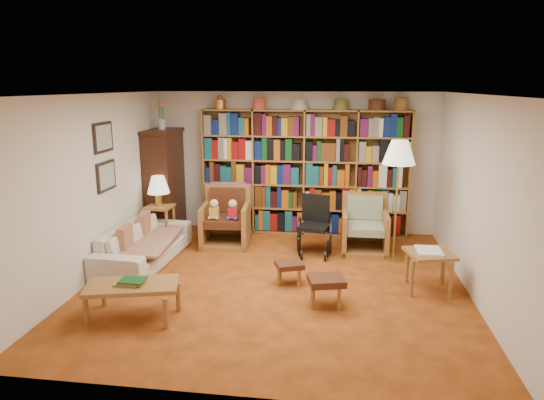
% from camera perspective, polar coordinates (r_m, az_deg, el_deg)
% --- Properties ---
extents(floor, '(5.00, 5.00, 0.00)m').
position_cam_1_polar(floor, '(6.68, 0.48, -9.65)').
color(floor, '#AA501A').
rests_on(floor, ground).
extents(ceiling, '(5.00, 5.00, 0.00)m').
position_cam_1_polar(ceiling, '(6.14, 0.53, 12.34)').
color(ceiling, white).
rests_on(ceiling, wall_back).
extents(wall_back, '(5.00, 0.00, 5.00)m').
position_cam_1_polar(wall_back, '(8.73, 2.60, 4.41)').
color(wall_back, silver).
rests_on(wall_back, floor).
extents(wall_front, '(5.00, 0.00, 5.00)m').
position_cam_1_polar(wall_front, '(3.92, -4.21, -6.99)').
color(wall_front, silver).
rests_on(wall_front, floor).
extents(wall_left, '(0.00, 5.00, 5.00)m').
position_cam_1_polar(wall_left, '(7.05, -20.09, 1.43)').
color(wall_left, silver).
rests_on(wall_left, floor).
extents(wall_right, '(0.00, 5.00, 5.00)m').
position_cam_1_polar(wall_right, '(6.47, 23.02, 0.16)').
color(wall_right, silver).
rests_on(wall_right, floor).
extents(bookshelf, '(3.60, 0.30, 2.42)m').
position_cam_1_polar(bookshelf, '(8.56, 3.83, 3.67)').
color(bookshelf, olive).
rests_on(bookshelf, floor).
extents(curio_cabinet, '(0.50, 0.95, 2.40)m').
position_cam_1_polar(curio_cabinet, '(8.80, -12.52, 2.21)').
color(curio_cabinet, '#32180D').
rests_on(curio_cabinet, floor).
extents(framed_pictures, '(0.03, 0.52, 0.97)m').
position_cam_1_polar(framed_pictures, '(7.24, -19.08, 4.82)').
color(framed_pictures, black).
rests_on(framed_pictures, wall_left).
extents(sofa, '(2.02, 0.87, 0.58)m').
position_cam_1_polar(sofa, '(7.52, -14.78, -5.06)').
color(sofa, beige).
rests_on(sofa, floor).
extents(sofa_throw, '(0.83, 1.42, 0.04)m').
position_cam_1_polar(sofa_throw, '(7.50, -14.43, -5.01)').
color(sofa_throw, beige).
rests_on(sofa_throw, sofa).
extents(cushion_left, '(0.16, 0.37, 0.36)m').
position_cam_1_polar(cushion_left, '(7.83, -14.76, -3.09)').
color(cushion_left, maroon).
rests_on(cushion_left, sofa).
extents(cushion_right, '(0.13, 0.36, 0.35)m').
position_cam_1_polar(cushion_right, '(7.22, -16.86, -4.63)').
color(cushion_right, maroon).
rests_on(cushion_right, sofa).
extents(side_table_lamp, '(0.45, 0.45, 0.65)m').
position_cam_1_polar(side_table_lamp, '(8.34, -13.05, -1.77)').
color(side_table_lamp, olive).
rests_on(side_table_lamp, floor).
extents(table_lamp, '(0.37, 0.37, 0.50)m').
position_cam_1_polar(table_lamp, '(8.22, -13.23, 1.66)').
color(table_lamp, gold).
rests_on(table_lamp, side_table_lamp).
extents(armchair_leather, '(0.84, 0.89, 0.99)m').
position_cam_1_polar(armchair_leather, '(8.19, -5.32, -2.34)').
color(armchair_leather, olive).
rests_on(armchair_leather, floor).
extents(armchair_sage, '(0.73, 0.76, 0.91)m').
position_cam_1_polar(armchair_sage, '(7.97, 10.82, -3.38)').
color(armchair_sage, olive).
rests_on(armchair_sage, floor).
extents(wheelchair, '(0.55, 0.74, 0.92)m').
position_cam_1_polar(wheelchair, '(7.71, 5.09, -3.19)').
color(wheelchair, black).
rests_on(wheelchair, floor).
extents(floor_lamp, '(0.48, 0.48, 1.83)m').
position_cam_1_polar(floor_lamp, '(7.36, 14.70, 4.87)').
color(floor_lamp, gold).
rests_on(floor_lamp, floor).
extents(side_table_papers, '(0.66, 0.66, 0.56)m').
position_cam_1_polar(side_table_papers, '(6.59, 18.01, -6.48)').
color(side_table_papers, olive).
rests_on(side_table_papers, floor).
extents(footstool_a, '(0.44, 0.41, 0.30)m').
position_cam_1_polar(footstool_a, '(6.55, 2.06, -7.80)').
color(footstool_a, '#512A15').
rests_on(footstool_a, floor).
extents(footstool_b, '(0.50, 0.45, 0.36)m').
position_cam_1_polar(footstool_b, '(5.96, 6.41, -9.62)').
color(footstool_b, '#512A15').
rests_on(footstool_b, floor).
extents(coffee_table, '(1.12, 0.75, 0.46)m').
position_cam_1_polar(coffee_table, '(5.83, -16.12, -9.91)').
color(coffee_table, olive).
rests_on(coffee_table, floor).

